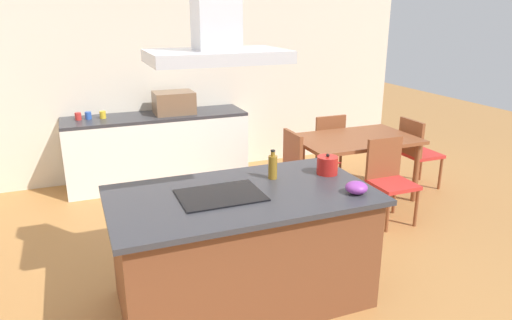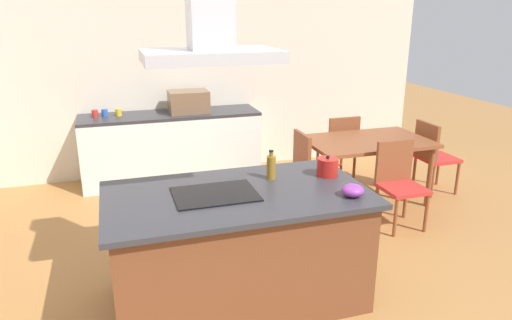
{
  "view_description": "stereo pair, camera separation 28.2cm",
  "coord_description": "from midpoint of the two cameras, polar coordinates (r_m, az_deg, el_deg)",
  "views": [
    {
      "loc": [
        -1.09,
        -3.01,
        2.19
      ],
      "look_at": [
        0.27,
        0.4,
        1.0
      ],
      "focal_mm": 32.9,
      "sensor_mm": 36.0,
      "label": 1
    },
    {
      "loc": [
        -0.82,
        -3.1,
        2.19
      ],
      "look_at": [
        0.27,
        0.4,
        1.0
      ],
      "focal_mm": 32.9,
      "sensor_mm": 36.0,
      "label": 2
    }
  ],
  "objects": [
    {
      "name": "ground",
      "position": [
        5.14,
        -9.03,
        -7.47
      ],
      "size": [
        16.0,
        16.0,
        0.0
      ],
      "primitive_type": "plane",
      "color": "#AD753D"
    },
    {
      "name": "wall_back",
      "position": [
        6.43,
        -13.23,
        10.01
      ],
      "size": [
        7.2,
        0.1,
        2.7
      ],
      "primitive_type": "cube",
      "color": "beige",
      "rests_on": "ground"
    },
    {
      "name": "kitchen_island",
      "position": [
        3.64,
        -3.91,
        -10.57
      ],
      "size": [
        1.94,
        1.08,
        0.9
      ],
      "color": "brown",
      "rests_on": "ground"
    },
    {
      "name": "cooktop",
      "position": [
        3.41,
        -6.72,
        -4.31
      ],
      "size": [
        0.6,
        0.44,
        0.01
      ],
      "primitive_type": "cube",
      "color": "black",
      "rests_on": "kitchen_island"
    },
    {
      "name": "tea_kettle",
      "position": [
        3.83,
        6.61,
        -0.65
      ],
      "size": [
        0.22,
        0.17,
        0.17
      ],
      "color": "#B21E19",
      "rests_on": "kitchen_island"
    },
    {
      "name": "olive_oil_bottle",
      "position": [
        3.69,
        -0.14,
        -0.83
      ],
      "size": [
        0.07,
        0.07,
        0.24
      ],
      "color": "olive",
      "rests_on": "kitchen_island"
    },
    {
      "name": "mixing_bowl",
      "position": [
        3.47,
        9.85,
        -3.35
      ],
      "size": [
        0.16,
        0.16,
        0.09
      ],
      "primitive_type": "ellipsoid",
      "color": "purple",
      "rests_on": "kitchen_island"
    },
    {
      "name": "back_counter",
      "position": [
        6.24,
        -13.13,
        1.31
      ],
      "size": [
        2.28,
        0.62,
        0.9
      ],
      "color": "white",
      "rests_on": "ground"
    },
    {
      "name": "countertop_microwave",
      "position": [
        6.14,
        -11.26,
        6.84
      ],
      "size": [
        0.5,
        0.38,
        0.28
      ],
      "primitive_type": "cube",
      "color": "brown",
      "rests_on": "back_counter"
    },
    {
      "name": "coffee_mug_red",
      "position": [
        6.13,
        -22.07,
        4.93
      ],
      "size": [
        0.08,
        0.08,
        0.09
      ],
      "primitive_type": "cylinder",
      "color": "red",
      "rests_on": "back_counter"
    },
    {
      "name": "coffee_mug_blue",
      "position": [
        6.13,
        -20.99,
        5.06
      ],
      "size": [
        0.08,
        0.08,
        0.09
      ],
      "primitive_type": "cylinder",
      "color": "#2D56B2",
      "rests_on": "back_counter"
    },
    {
      "name": "coffee_mug_yellow",
      "position": [
        6.11,
        -19.41,
        5.2
      ],
      "size": [
        0.08,
        0.08,
        0.09
      ],
      "primitive_type": "cylinder",
      "color": "gold",
      "rests_on": "back_counter"
    },
    {
      "name": "dining_table",
      "position": [
        5.59,
        10.51,
        1.86
      ],
      "size": [
        1.4,
        0.9,
        0.75
      ],
      "color": "brown",
      "rests_on": "ground"
    },
    {
      "name": "chair_facing_back_wall",
      "position": [
        6.18,
        7.19,
        2.06
      ],
      "size": [
        0.42,
        0.42,
        0.89
      ],
      "color": "red",
      "rests_on": "ground"
    },
    {
      "name": "chair_at_right_end",
      "position": [
        6.16,
        17.68,
        1.26
      ],
      "size": [
        0.42,
        0.42,
        0.89
      ],
      "color": "red",
      "rests_on": "ground"
    },
    {
      "name": "chair_at_left_end",
      "position": [
        5.22,
        1.86,
        -0.81
      ],
      "size": [
        0.42,
        0.42,
        0.89
      ],
      "color": "red",
      "rests_on": "ground"
    },
    {
      "name": "chair_facing_island",
      "position": [
        5.12,
        14.33,
        -1.79
      ],
      "size": [
        0.42,
        0.42,
        0.89
      ],
      "color": "red",
      "rests_on": "ground"
    },
    {
      "name": "range_hood",
      "position": [
        3.16,
        -7.54,
        16.22
      ],
      "size": [
        0.9,
        0.55,
        0.78
      ],
      "color": "#ADADB2"
    }
  ]
}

